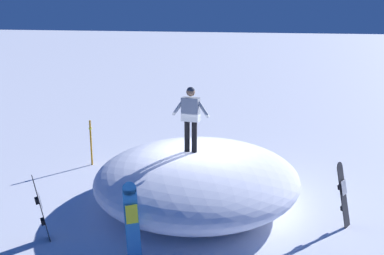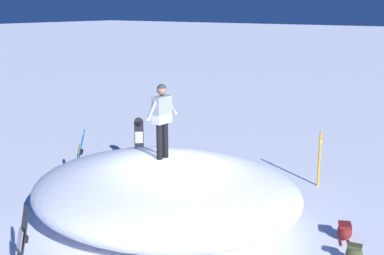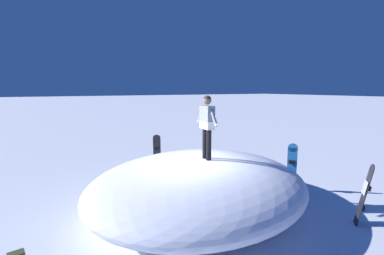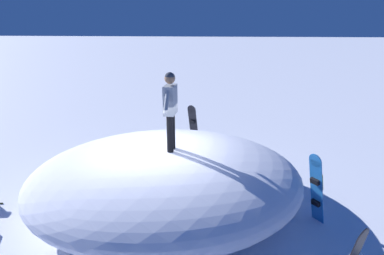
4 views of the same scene
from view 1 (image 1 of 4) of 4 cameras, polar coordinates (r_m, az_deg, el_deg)
The scene contains 9 objects.
ground at distance 12.73m, azimuth 0.87°, elevation -8.96°, with size 240.00×240.00×0.00m, color white.
snow_mound at distance 12.25m, azimuth 0.64°, elevation -6.19°, with size 5.42×6.24×1.47m, color white.
snowboarder_standing at distance 11.65m, azimuth -0.17°, elevation 1.77°, with size 0.24×1.03×1.71m.
snowboard_primary_upright at distance 9.52m, azimuth -7.54°, elevation -11.62°, with size 0.51×0.49×1.67m.
snowboard_secondary_upright at distance 11.54m, azimuth 18.37°, elevation -7.83°, with size 0.41×0.44×1.57m.
snowboard_tertiary_upright at distance 10.77m, azimuth -18.49°, elevation -9.43°, with size 0.40×0.40×1.58m.
backpack_near at distance 16.41m, azimuth 3.17°, elevation -2.89°, with size 0.50×0.28×0.40m.
backpack_far at distance 16.19m, azimuth -0.55°, elevation -3.18°, with size 0.47×0.64×0.36m.
trail_marker_pole at distance 15.64m, azimuth -12.55°, elevation -1.72°, with size 0.10×0.10×1.55m.
Camera 1 is at (11.20, 3.47, 4.95)m, focal length 42.57 mm.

